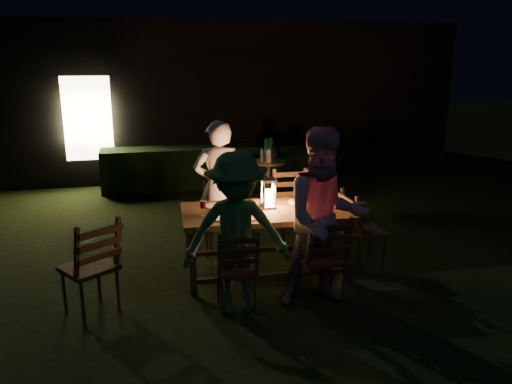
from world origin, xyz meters
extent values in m
plane|color=black|center=(0.00, 0.00, 0.00)|extent=(40.00, 40.00, 0.00)
cube|color=black|center=(0.00, 6.20, 1.60)|extent=(10.00, 4.00, 3.20)
cube|color=#FFE5B2|center=(-2.80, 4.21, 1.35)|extent=(0.90, 0.06, 1.60)
cube|color=black|center=(-0.50, 3.75, 0.40)|extent=(4.20, 0.70, 0.80)
cube|color=#4F351A|center=(-0.47, -0.57, 0.76)|extent=(1.95, 1.04, 0.06)
cube|color=#4F351A|center=(-1.36, -0.92, 0.35)|extent=(0.07, 0.07, 0.70)
cube|color=#4F351A|center=(-1.33, -0.14, 0.35)|extent=(0.07, 0.07, 0.70)
cube|color=#4F351A|center=(0.38, -1.00, 0.35)|extent=(0.07, 0.07, 0.70)
cube|color=#4F351A|center=(0.42, -0.22, 0.35)|extent=(0.07, 0.07, 0.70)
cube|color=#4F351A|center=(-0.96, -1.30, 0.42)|extent=(0.43, 0.41, 0.04)
cube|color=#4F351A|center=(-0.97, -1.48, 0.68)|extent=(0.42, 0.15, 0.48)
cube|color=#4F351A|center=(-0.06, -1.34, 0.46)|extent=(0.45, 0.43, 0.04)
cube|color=#4F351A|center=(-0.06, -1.54, 0.75)|extent=(0.45, 0.15, 0.53)
cube|color=#4F351A|center=(-0.89, 0.20, 0.43)|extent=(0.48, 0.46, 0.04)
cube|color=#4F351A|center=(-0.86, 0.38, 0.70)|extent=(0.44, 0.20, 0.49)
cube|color=#4F351A|center=(0.11, 0.15, 0.49)|extent=(0.49, 0.47, 0.04)
cube|color=#4F351A|center=(0.12, 0.36, 0.79)|extent=(0.48, 0.17, 0.56)
cube|color=#4F351A|center=(0.78, -0.63, 0.45)|extent=(0.43, 0.45, 0.04)
cube|color=#4F351A|center=(0.58, -0.64, 0.73)|extent=(0.16, 0.45, 0.52)
cube|color=#4F351A|center=(-2.40, -1.08, 0.48)|extent=(0.64, 0.63, 0.04)
cube|color=#4F351A|center=(-2.29, -1.25, 0.78)|extent=(0.48, 0.40, 0.55)
imported|color=#F4DDD0|center=(-0.88, 0.27, 0.87)|extent=(0.65, 0.45, 1.74)
imported|color=#D290A3|center=(-0.06, -1.41, 0.92)|extent=(0.93, 0.74, 1.85)
imported|color=#38703D|center=(-0.96, -1.37, 0.82)|extent=(1.09, 0.66, 1.64)
cube|color=white|center=(-0.42, -0.52, 0.81)|extent=(0.15, 0.15, 0.03)
cube|color=white|center=(-0.42, -0.52, 1.13)|extent=(0.16, 0.16, 0.03)
cylinder|color=#FF9E3F|center=(-0.42, -0.52, 0.92)|extent=(0.09, 0.09, 0.18)
cylinder|color=white|center=(-1.01, -0.33, 0.80)|extent=(0.25, 0.25, 0.01)
cylinder|color=white|center=(-1.03, -0.76, 0.80)|extent=(0.25, 0.25, 0.01)
cylinder|color=white|center=(-0.01, -0.37, 0.80)|extent=(0.25, 0.25, 0.01)
cylinder|color=white|center=(-0.03, -0.81, 0.80)|extent=(0.25, 0.25, 0.01)
cylinder|color=#0F471E|center=(-0.72, -0.56, 0.93)|extent=(0.07, 0.07, 0.28)
cube|color=red|center=(-0.64, -0.88, 0.80)|extent=(0.18, 0.14, 0.01)
cube|color=red|center=(0.06, -0.90, 0.80)|extent=(0.18, 0.14, 0.01)
cube|color=black|center=(-1.11, -0.84, 0.80)|extent=(0.14, 0.07, 0.01)
cylinder|color=olive|center=(0.31, 2.31, 0.73)|extent=(0.56, 0.56, 0.04)
cylinder|color=olive|center=(0.31, 2.31, 0.37)|extent=(0.06, 0.06, 0.73)
cylinder|color=#A5A8AD|center=(0.31, 2.31, 0.86)|extent=(0.30, 0.30, 0.22)
cylinder|color=#0F471E|center=(0.26, 2.27, 0.91)|extent=(0.07, 0.07, 0.32)
cylinder|color=#0F471E|center=(0.36, 2.35, 0.91)|extent=(0.07, 0.07, 0.32)
camera|label=1|loc=(-1.82, -5.90, 2.50)|focal=35.00mm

